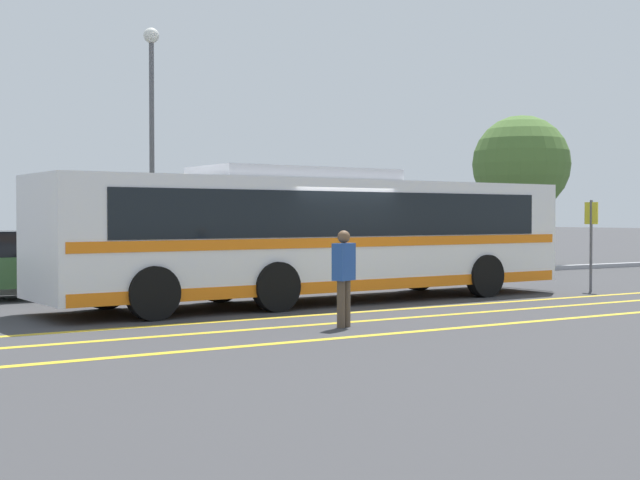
% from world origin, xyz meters
% --- Properties ---
extents(ground_plane, '(220.00, 220.00, 0.00)m').
position_xyz_m(ground_plane, '(0.00, 0.00, 0.00)').
color(ground_plane, '#38383A').
extents(lane_strip_0, '(32.51, 0.20, 0.01)m').
position_xyz_m(lane_strip_0, '(0.11, -1.71, 0.00)').
color(lane_strip_0, gold).
rests_on(lane_strip_0, ground_plane).
extents(lane_strip_1, '(32.51, 0.20, 0.01)m').
position_xyz_m(lane_strip_1, '(0.11, -3.00, 0.00)').
color(lane_strip_1, gold).
rests_on(lane_strip_1, ground_plane).
extents(lane_strip_2, '(32.51, 0.20, 0.01)m').
position_xyz_m(lane_strip_2, '(0.11, -4.66, 0.00)').
color(lane_strip_2, gold).
rests_on(lane_strip_2, ground_plane).
extents(curb_strip, '(40.51, 0.36, 0.15)m').
position_xyz_m(curb_strip, '(0.11, 6.09, 0.07)').
color(curb_strip, '#99999E').
rests_on(curb_strip, ground_plane).
extents(transit_bus, '(12.91, 3.12, 2.94)m').
position_xyz_m(transit_bus, '(0.10, 0.49, 1.54)').
color(transit_bus, white).
rests_on(transit_bus, ground_plane).
extents(parked_car_1, '(4.72, 2.24, 1.56)m').
position_xyz_m(parked_car_1, '(-5.45, 4.86, 0.78)').
color(parked_car_1, '#335B33').
rests_on(parked_car_1, ground_plane).
extents(parked_car_2, '(4.86, 1.92, 1.33)m').
position_xyz_m(parked_car_2, '(0.22, 4.95, 0.68)').
color(parked_car_2, '#335B33').
rests_on(parked_car_2, ground_plane).
extents(pedestrian_0, '(0.47, 0.37, 1.66)m').
position_xyz_m(pedestrian_0, '(-1.91, -3.55, 0.94)').
color(pedestrian_0, brown).
rests_on(pedestrian_0, ground_plane).
extents(bus_stop_sign, '(0.07, 0.40, 2.31)m').
position_xyz_m(bus_stop_sign, '(7.50, -0.66, 1.46)').
color(bus_stop_sign, '#59595E').
rests_on(bus_stop_sign, ground_plane).
extents(street_lamp, '(0.44, 0.44, 7.19)m').
position_xyz_m(street_lamp, '(-1.07, 7.57, 4.75)').
color(street_lamp, '#59595E').
rests_on(street_lamp, ground_plane).
extents(tree_0, '(3.75, 3.75, 5.79)m').
position_xyz_m(tree_0, '(14.45, 8.91, 3.91)').
color(tree_0, '#513823').
rests_on(tree_0, ground_plane).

